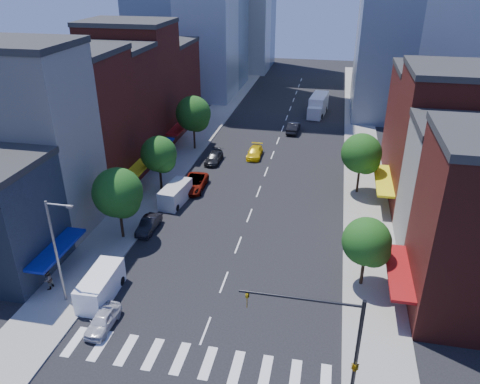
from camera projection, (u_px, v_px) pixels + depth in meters
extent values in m
plane|color=black|center=(205.00, 331.00, 34.91)|extent=(220.00, 220.00, 0.00)
cube|color=gray|center=(196.00, 139.00, 72.25)|extent=(5.00, 120.00, 0.15)
cube|color=gray|center=(362.00, 151.00, 67.75)|extent=(5.00, 120.00, 0.15)
cube|color=silver|center=(194.00, 361.00, 32.27)|extent=(19.00, 3.00, 0.01)
cube|color=beige|center=(26.00, 143.00, 45.23)|extent=(12.00, 8.00, 18.00)
cube|color=#5C1C15|center=(73.00, 125.00, 53.14)|extent=(12.00, 9.00, 16.00)
cube|color=#571C15|center=(107.00, 109.00, 60.82)|extent=(12.00, 8.00, 15.00)
cube|color=#5C1C15|center=(132.00, 86.00, 67.84)|extent=(12.00, 9.00, 17.00)
cube|color=#571C15|center=(157.00, 85.00, 77.07)|extent=(12.00, 10.00, 13.00)
cube|color=beige|center=(475.00, 196.00, 41.65)|extent=(12.00, 8.00, 12.00)
cube|color=#5C1C15|center=(458.00, 145.00, 48.89)|extent=(12.00, 10.00, 15.00)
cube|color=#571C15|center=(439.00, 125.00, 58.11)|extent=(12.00, 10.00, 13.00)
cylinder|color=black|center=(357.00, 355.00, 27.23)|extent=(0.24, 0.24, 8.00)
cylinder|color=black|center=(300.00, 299.00, 26.26)|extent=(7.00, 0.16, 0.16)
imported|color=gold|center=(247.00, 300.00, 27.07)|extent=(0.22, 0.18, 1.10)
imported|color=gold|center=(355.00, 365.00, 27.59)|extent=(0.48, 2.24, 0.90)
cylinder|color=slate|center=(56.00, 253.00, 35.88)|extent=(0.20, 0.20, 9.00)
cylinder|color=slate|center=(58.00, 205.00, 33.79)|extent=(2.00, 0.14, 0.14)
cube|color=slate|center=(70.00, 207.00, 33.66)|extent=(0.50, 0.25, 0.18)
cylinder|color=black|center=(121.00, 219.00, 45.70)|extent=(0.28, 0.28, 3.92)
sphere|color=#1C4C15|center=(118.00, 192.00, 44.40)|extent=(4.80, 4.80, 4.80)
sphere|color=#1C4C15|center=(123.00, 201.00, 44.33)|extent=(3.36, 3.36, 3.36)
cylinder|color=black|center=(161.00, 175.00, 55.42)|extent=(0.28, 0.28, 3.64)
sphere|color=#1C4C15|center=(159.00, 154.00, 54.21)|extent=(4.20, 4.20, 4.20)
sphere|color=#1C4C15|center=(163.00, 160.00, 54.13)|extent=(2.94, 2.94, 2.94)
cylinder|color=black|center=(194.00, 135.00, 67.59)|extent=(0.28, 0.28, 4.20)
sphere|color=#1C4C15|center=(193.00, 114.00, 66.19)|extent=(5.00, 5.00, 5.00)
sphere|color=#1C4C15|center=(197.00, 120.00, 66.15)|extent=(3.50, 3.50, 3.50)
cylinder|color=black|center=(363.00, 267.00, 39.06)|extent=(0.28, 0.28, 3.36)
sphere|color=#1C4C15|center=(367.00, 241.00, 37.94)|extent=(4.00, 4.00, 4.00)
sphere|color=#1C4C15|center=(373.00, 250.00, 37.83)|extent=(2.80, 2.80, 2.80)
cylinder|color=black|center=(358.00, 177.00, 54.74)|extent=(0.28, 0.28, 3.92)
sphere|color=#1C4C15|center=(361.00, 153.00, 53.43)|extent=(4.60, 4.60, 4.60)
sphere|color=#1C4C15|center=(366.00, 160.00, 53.37)|extent=(3.22, 3.22, 3.22)
imported|color=silver|center=(103.00, 320.00, 34.97)|extent=(1.61, 3.91, 1.32)
imported|color=black|center=(149.00, 225.00, 47.61)|extent=(1.47, 4.16, 1.37)
imported|color=#999999|center=(194.00, 183.00, 56.23)|extent=(2.78, 5.72, 1.57)
imported|color=black|center=(214.00, 158.00, 63.84)|extent=(1.91, 4.63, 1.34)
cube|color=white|center=(101.00, 286.00, 37.96)|extent=(2.27, 5.33, 2.21)
cube|color=black|center=(89.00, 298.00, 36.05)|extent=(1.98, 1.11, 0.95)
cylinder|color=black|center=(81.00, 306.00, 36.85)|extent=(0.29, 0.81, 0.80)
cylinder|color=black|center=(103.00, 309.00, 36.56)|extent=(0.29, 0.81, 0.80)
cylinder|color=black|center=(100.00, 279.00, 40.01)|extent=(0.29, 0.81, 0.80)
cylinder|color=black|center=(121.00, 281.00, 39.72)|extent=(0.29, 0.81, 0.80)
cube|color=silver|center=(175.00, 194.00, 52.97)|extent=(2.59, 5.30, 2.15)
cube|color=black|center=(168.00, 199.00, 51.17)|extent=(1.99, 1.22, 0.92)
cylinder|color=black|center=(162.00, 205.00, 52.05)|extent=(0.34, 0.80, 0.78)
cylinder|color=black|center=(177.00, 208.00, 51.55)|extent=(0.34, 0.80, 0.78)
cylinder|color=black|center=(175.00, 192.00, 55.02)|extent=(0.34, 0.80, 0.78)
cylinder|color=black|center=(189.00, 194.00, 54.51)|extent=(0.34, 0.80, 0.78)
imported|color=yellow|center=(255.00, 152.00, 65.61)|extent=(1.99, 4.73, 1.36)
imported|color=black|center=(293.00, 127.00, 75.04)|extent=(1.94, 5.04, 1.64)
imported|color=#999999|center=(319.00, 108.00, 85.51)|extent=(1.98, 4.15, 1.37)
cube|color=silver|center=(319.00, 104.00, 83.94)|extent=(3.31, 7.13, 3.39)
cube|color=silver|center=(314.00, 113.00, 80.75)|extent=(2.53, 2.16, 2.12)
cylinder|color=black|center=(308.00, 115.00, 82.10)|extent=(0.42, 0.98, 0.95)
cylinder|color=black|center=(322.00, 116.00, 81.45)|extent=(0.42, 0.98, 0.95)
cylinder|color=black|center=(313.00, 108.00, 86.16)|extent=(0.42, 0.98, 0.95)
cylinder|color=black|center=(326.00, 109.00, 85.51)|extent=(0.42, 0.98, 0.95)
imported|color=#999999|center=(78.00, 298.00, 36.83)|extent=(0.57, 0.67, 1.56)
imported|color=#999999|center=(48.00, 279.00, 38.78)|extent=(0.76, 0.94, 1.85)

